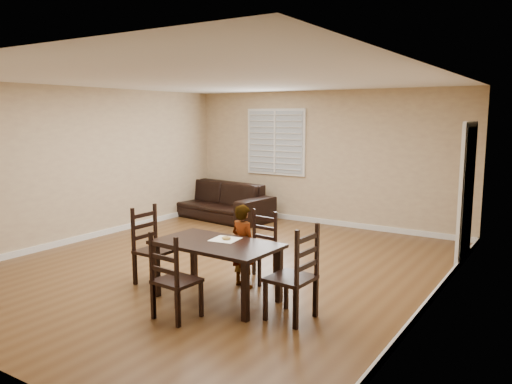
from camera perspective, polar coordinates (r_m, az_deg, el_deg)
ground at (r=7.47m, az=-4.07°, el=-8.42°), size 7.00×7.00×0.00m
room at (r=7.28m, az=-3.16°, el=5.60°), size 6.04×7.04×2.72m
dining_table at (r=6.01m, az=-4.54°, el=-6.59°), size 1.53×0.89×0.70m
chair_near at (r=6.80m, az=0.66°, el=-6.42°), size 0.46×0.43×0.93m
chair_far at (r=5.50m, az=-9.92°, el=-10.07°), size 0.46×0.44×0.97m
chair_left at (r=6.82m, az=-12.15°, el=-6.23°), size 0.44×0.47×1.02m
chair_right at (r=5.42m, az=5.16°, el=-9.81°), size 0.47×0.50×1.06m
child at (r=6.45m, az=-1.46°, el=-6.17°), size 0.45×0.34×1.08m
napkin at (r=6.12m, az=-3.55°, el=-5.43°), size 0.36×0.36×0.00m
donut at (r=6.10m, az=-3.41°, el=-5.24°), size 0.11×0.11×0.04m
sofa at (r=10.90m, az=-4.68°, el=-0.92°), size 2.73×1.36×0.76m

